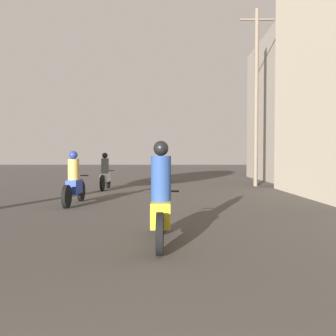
{
  "coord_description": "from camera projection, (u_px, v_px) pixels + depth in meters",
  "views": [
    {
      "loc": [
        0.93,
        0.38,
        1.4
      ],
      "look_at": [
        0.77,
        18.38,
        0.79
      ],
      "focal_mm": 35.0,
      "sensor_mm": 36.0,
      "label": 1
    }
  ],
  "objects": [
    {
      "name": "motorcycle_blue",
      "position": [
        74.0,
        183.0,
        9.59
      ],
      "size": [
        0.6,
        2.08,
        1.57
      ],
      "rotation": [
        0.0,
        0.0,
        0.0
      ],
      "color": "black",
      "rests_on": "ground_plane"
    },
    {
      "name": "motorcycle_yellow",
      "position": [
        161.0,
        203.0,
        5.27
      ],
      "size": [
        0.6,
        1.93,
        1.65
      ],
      "rotation": [
        0.0,
        0.0,
        0.02
      ],
      "color": "black",
      "rests_on": "ground_plane"
    },
    {
      "name": "building_right_far",
      "position": [
        302.0,
        109.0,
        19.44
      ],
      "size": [
        4.75,
        7.68,
        8.46
      ],
      "color": "gray",
      "rests_on": "ground_plane"
    },
    {
      "name": "motorcycle_red",
      "position": [
        161.0,
        170.0,
        18.15
      ],
      "size": [
        0.6,
        1.9,
        1.65
      ],
      "rotation": [
        0.0,
        0.0,
        -0.13
      ],
      "color": "black",
      "rests_on": "ground_plane"
    },
    {
      "name": "motorcycle_white",
      "position": [
        105.0,
        175.0,
        14.1
      ],
      "size": [
        0.6,
        1.93,
        1.58
      ],
      "rotation": [
        0.0,
        0.0,
        -0.15
      ],
      "color": "black",
      "rests_on": "ground_plane"
    },
    {
      "name": "utility_pole_far",
      "position": [
        256.0,
        95.0,
        15.58
      ],
      "size": [
        1.6,
        0.2,
        8.39
      ],
      "color": "#6B5B4C",
      "rests_on": "ground_plane"
    }
  ]
}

